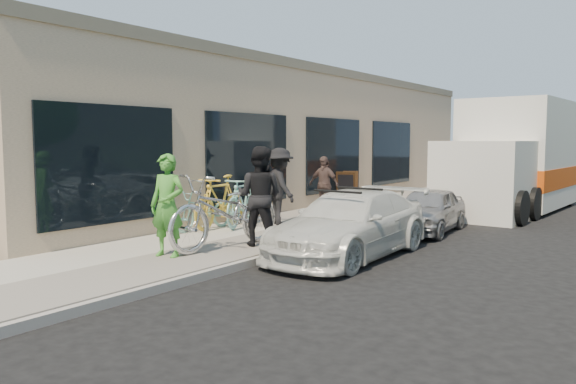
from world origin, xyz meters
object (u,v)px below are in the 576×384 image
Objects in this scene: woman_rider at (167,205)px; bystander_b at (324,185)px; sedan_silver at (428,210)px; cruiser_bike_b at (204,210)px; man_standing at (260,196)px; cruiser_bike_a at (243,201)px; moving_truck at (514,162)px; sedan_white at (350,224)px; bike_rack at (260,199)px; sandwich_board at (347,187)px; tandem_bike at (227,211)px; cruiser_bike_c at (220,202)px; bystander_a at (280,186)px.

bystander_b is at bearing 85.03° from woman_rider.
cruiser_bike_b is (-3.62, -3.36, 0.08)m from sedan_silver.
cruiser_bike_a is (-1.71, 1.56, -0.34)m from man_standing.
moving_truck is 11.37m from woman_rider.
sedan_silver is at bearing 87.65° from sedan_white.
bike_rack is at bearing 96.20° from woman_rider.
sandwich_board is 4.94m from moving_truck.
sedan_silver is at bearing 72.88° from tandem_bike.
woman_rider is 3.09m from cruiser_bike_c.
man_standing is 2.59m from bystander_a.
cruiser_bike_b is 0.87× the size of cruiser_bike_c.
moving_truck reaches higher than cruiser_bike_b.
moving_truck is 9.25m from cruiser_bike_c.
bike_rack is at bearing 93.39° from cruiser_bike_b.
cruiser_bike_c is 1.41m from bystander_a.
cruiser_bike_a reaches higher than bike_rack.
bystander_b is at bearing -123.47° from moving_truck.
moving_truck reaches higher than bike_rack.
tandem_bike is at bearing 41.96° from man_standing.
man_standing is at bearing -71.18° from bystander_b.
sedan_white is 3.16m from woman_rider.
man_standing is 2.23m from cruiser_bike_b.
cruiser_bike_a is at bearing 95.93° from woman_rider.
moving_truck is at bearing 55.30° from cruiser_bike_c.
man_standing is 0.97× the size of cruiser_bike_a.
sandwich_board is at bearing -50.65° from bystander_a.
sedan_silver is at bearing -119.46° from bystander_a.
bystander_a is at bearing 47.99° from cruiser_bike_c.
sedan_silver is at bearing 21.22° from bike_rack.
tandem_bike reaches higher than bike_rack.
cruiser_bike_b is 0.95× the size of bystander_a.
bystander_b is at bearing 165.73° from sedan_silver.
sedan_white is at bearing -15.37° from cruiser_bike_c.
tandem_bike is (1.79, -3.16, 0.17)m from bike_rack.
woman_rider reaches higher than sedan_white.
moving_truck reaches higher than sedan_white.
woman_rider is at bearing -81.24° from bystander_b.
sedan_white reaches higher than sedan_silver.
man_standing is at bearing 56.46° from woman_rider.
moving_truck is 6.05m from bystander_b.
bystander_b is at bearing -88.52° from man_standing.
cruiser_bike_a is 0.52m from cruiser_bike_c.
bike_rack is 1.02m from bystander_a.
bike_rack is 4.54m from woman_rider.
cruiser_bike_b reaches higher than bike_rack.
sedan_white is at bearing 177.93° from bystander_a.
sedan_white is (3.65, -6.26, -0.06)m from sandwich_board.
cruiser_bike_a reaches higher than sandwich_board.
bystander_b reaches higher than cruiser_bike_a.
bike_rack is 1.94m from cruiser_bike_b.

